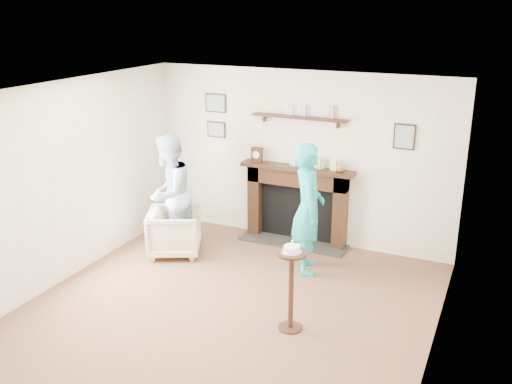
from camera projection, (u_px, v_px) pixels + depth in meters
ground at (221, 317)px, 6.43m from camera, size 5.00×5.00×0.00m
room_shell at (246, 163)px, 6.51m from camera, size 4.54×5.02×2.52m
armchair at (176, 253)px, 8.07m from camera, size 0.95×0.94×0.65m
man at (172, 249)px, 8.20m from camera, size 0.70×0.87×1.69m
woman at (306, 270)px, 7.57m from camera, size 0.63×0.74×1.73m
pedestal_table at (291, 275)px, 6.00m from camera, size 0.32×0.32×1.04m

